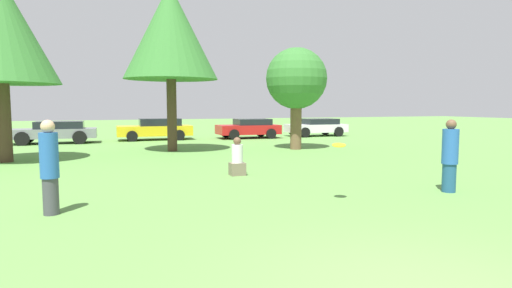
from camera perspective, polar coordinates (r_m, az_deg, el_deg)
person_thrower at (r=8.78m, az=-26.21°, el=-2.77°), size 0.33×0.33×1.79m
person_catcher at (r=10.97m, az=24.81°, el=-1.47°), size 0.37×0.37×1.73m
frisbee at (r=9.00m, az=11.18°, el=-0.15°), size 0.29×0.29×0.09m
bystander_sitting at (r=12.41m, az=-2.56°, el=-2.12°), size 0.44×0.37×1.13m
tree_1 at (r=19.57m, az=-11.54°, el=14.59°), size 4.16×4.16×7.38m
tree_2 at (r=19.87m, az=5.49°, el=8.67°), size 2.85×2.85×4.74m
parked_car_grey at (r=25.24m, az=-25.62°, el=1.55°), size 4.46×1.94×1.20m
parked_car_yellow at (r=25.93m, az=-13.42°, el=2.04°), size 4.39×2.00×1.28m
parked_car_red at (r=26.56m, az=-0.95°, el=2.20°), size 3.90×2.18×1.22m
parked_car_white at (r=28.69m, az=8.22°, el=2.33°), size 4.03×2.12×1.17m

